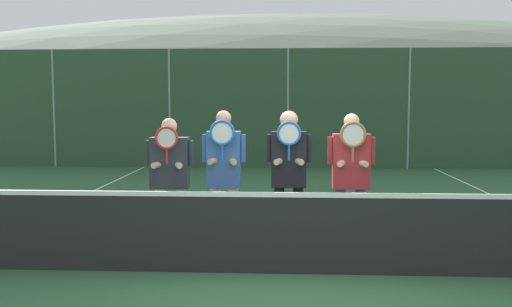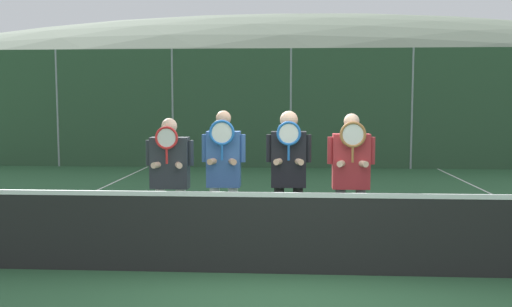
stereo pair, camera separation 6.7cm
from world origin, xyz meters
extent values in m
plane|color=#2D5B38|center=(0.00, 0.00, 0.00)|extent=(120.00, 120.00, 0.00)
ellipsoid|color=slate|center=(0.00, 56.55, 0.00)|extent=(107.98, 59.99, 21.00)
cube|color=beige|center=(-0.36, 18.63, 1.68)|extent=(23.01, 5.00, 3.37)
cube|color=brown|center=(-0.36, 18.63, 3.55)|extent=(23.51, 5.50, 0.36)
cylinder|color=gray|center=(-7.04, 10.40, 1.76)|extent=(0.06, 0.06, 3.52)
cylinder|color=gray|center=(-3.52, 10.40, 1.76)|extent=(0.06, 0.06, 3.52)
cylinder|color=gray|center=(0.00, 10.40, 1.76)|extent=(0.06, 0.06, 3.52)
cylinder|color=gray|center=(3.52, 10.40, 1.76)|extent=(0.06, 0.06, 3.52)
cube|color=#2D4C33|center=(0.00, 10.40, 1.76)|extent=(21.12, 0.02, 3.52)
cube|color=black|center=(0.00, 0.00, 0.45)|extent=(11.38, 0.02, 0.90)
cube|color=white|center=(0.00, 0.00, 0.93)|extent=(11.38, 0.03, 0.06)
cube|color=white|center=(-4.30, 3.00, 0.00)|extent=(0.05, 16.00, 0.01)
cylinder|color=white|center=(-1.71, 0.89, 0.42)|extent=(0.13, 0.13, 0.85)
cylinder|color=white|center=(-1.44, 0.89, 0.42)|extent=(0.13, 0.13, 0.85)
cube|color=#282D33|center=(-1.57, 0.89, 1.19)|extent=(0.50, 0.22, 0.67)
sphere|color=#DBB293|center=(-1.57, 0.89, 1.67)|extent=(0.20, 0.20, 0.20)
cylinder|color=#282D33|center=(-1.85, 0.89, 1.32)|extent=(0.08, 0.08, 0.33)
cylinder|color=#282D33|center=(-1.30, 0.89, 1.32)|extent=(0.08, 0.08, 0.33)
cylinder|color=#DBB293|center=(-1.70, 0.80, 1.17)|extent=(0.16, 0.27, 0.08)
cylinder|color=#DBB293|center=(-1.45, 0.80, 1.17)|extent=(0.16, 0.27, 0.08)
cylinder|color=red|center=(-1.57, 0.71, 1.29)|extent=(0.03, 0.03, 0.20)
torus|color=red|center=(-1.57, 0.71, 1.53)|extent=(0.30, 0.03, 0.30)
cylinder|color=silver|center=(-1.57, 0.71, 1.53)|extent=(0.25, 0.00, 0.25)
cylinder|color=white|center=(-0.96, 0.74, 0.45)|extent=(0.13, 0.13, 0.90)
cylinder|color=white|center=(-0.73, 0.74, 0.45)|extent=(0.13, 0.13, 0.90)
cube|color=#335693|center=(-0.85, 0.74, 1.26)|extent=(0.43, 0.22, 0.71)
sphere|color=tan|center=(-0.85, 0.74, 1.78)|extent=(0.19, 0.19, 0.19)
cylinder|color=#335693|center=(-1.08, 0.74, 1.40)|extent=(0.08, 0.08, 0.35)
cylinder|color=#335693|center=(-0.61, 0.74, 1.40)|extent=(0.08, 0.08, 0.35)
cylinder|color=tan|center=(-0.95, 0.65, 1.24)|extent=(0.16, 0.27, 0.08)
cylinder|color=tan|center=(-0.74, 0.65, 1.24)|extent=(0.16, 0.27, 0.08)
cylinder|color=#1E5BAD|center=(-0.85, 0.56, 1.36)|extent=(0.03, 0.03, 0.20)
torus|color=#1E5BAD|center=(-0.85, 0.56, 1.60)|extent=(0.32, 0.03, 0.32)
cylinder|color=silver|center=(-0.85, 0.56, 1.60)|extent=(0.26, 0.00, 0.26)
cylinder|color=black|center=(-0.14, 0.79, 0.45)|extent=(0.13, 0.13, 0.90)
cylinder|color=black|center=(0.10, 0.79, 0.45)|extent=(0.13, 0.13, 0.90)
cube|color=black|center=(-0.02, 0.79, 1.25)|extent=(0.44, 0.22, 0.71)
sphere|color=tan|center=(-0.02, 0.79, 1.76)|extent=(0.23, 0.23, 0.23)
cylinder|color=black|center=(-0.26, 0.79, 1.39)|extent=(0.08, 0.08, 0.35)
cylinder|color=black|center=(0.23, 0.79, 1.39)|extent=(0.08, 0.08, 0.35)
cylinder|color=tan|center=(-0.13, 0.70, 1.24)|extent=(0.16, 0.27, 0.08)
cylinder|color=tan|center=(0.09, 0.70, 1.24)|extent=(0.16, 0.27, 0.08)
cylinder|color=#1E5BAD|center=(-0.02, 0.61, 1.36)|extent=(0.03, 0.03, 0.20)
torus|color=#1E5BAD|center=(-0.02, 0.61, 1.59)|extent=(0.31, 0.03, 0.31)
cylinder|color=silver|center=(-0.02, 0.61, 1.59)|extent=(0.25, 0.00, 0.25)
cylinder|color=#56565B|center=(0.65, 0.81, 0.44)|extent=(0.13, 0.13, 0.88)
cylinder|color=#56565B|center=(0.90, 0.81, 0.44)|extent=(0.13, 0.13, 0.88)
cube|color=maroon|center=(0.77, 0.81, 1.23)|extent=(0.47, 0.22, 0.70)
sphere|color=#DBB293|center=(0.77, 0.81, 1.74)|extent=(0.20, 0.20, 0.20)
cylinder|color=maroon|center=(0.52, 0.81, 1.37)|extent=(0.08, 0.08, 0.34)
cylinder|color=maroon|center=(1.03, 0.81, 1.37)|extent=(0.08, 0.08, 0.34)
cylinder|color=#DBB293|center=(0.66, 0.72, 1.22)|extent=(0.16, 0.27, 0.08)
cylinder|color=#DBB293|center=(0.89, 0.72, 1.22)|extent=(0.16, 0.27, 0.08)
cylinder|color=#936033|center=(0.77, 0.63, 1.34)|extent=(0.03, 0.03, 0.20)
torus|color=#936033|center=(0.77, 0.63, 1.58)|extent=(0.33, 0.03, 0.33)
cylinder|color=silver|center=(0.77, 0.63, 1.58)|extent=(0.27, 0.00, 0.27)
cube|color=maroon|center=(-6.71, 13.20, 0.73)|extent=(4.15, 1.82, 0.86)
cube|color=#2D3842|center=(-6.71, 13.20, 1.51)|extent=(2.28, 1.67, 0.70)
cylinder|color=black|center=(-5.36, 12.27, 0.30)|extent=(0.60, 0.16, 0.60)
cylinder|color=black|center=(-5.36, 14.13, 0.30)|extent=(0.60, 0.16, 0.60)
cylinder|color=black|center=(-8.06, 12.27, 0.30)|extent=(0.60, 0.16, 0.60)
cylinder|color=black|center=(-8.06, 14.13, 0.30)|extent=(0.60, 0.16, 0.60)
cube|color=maroon|center=(-1.98, 13.56, 0.72)|extent=(4.20, 1.76, 0.84)
cube|color=#2D3842|center=(-1.98, 13.56, 1.48)|extent=(2.31, 1.62, 0.68)
cylinder|color=black|center=(-0.62, 12.66, 0.30)|extent=(0.60, 0.16, 0.60)
cylinder|color=black|center=(-0.62, 14.46, 0.30)|extent=(0.60, 0.16, 0.60)
cylinder|color=black|center=(-3.35, 12.66, 0.30)|extent=(0.60, 0.16, 0.60)
cylinder|color=black|center=(-3.35, 14.46, 0.30)|extent=(0.60, 0.16, 0.60)
cube|color=navy|center=(2.85, 13.30, 0.71)|extent=(4.37, 1.87, 0.82)
cube|color=#2D3842|center=(2.85, 13.30, 1.46)|extent=(2.40, 1.72, 0.67)
cylinder|color=black|center=(4.27, 12.35, 0.30)|extent=(0.60, 0.16, 0.60)
cylinder|color=black|center=(4.27, 14.25, 0.30)|extent=(0.60, 0.16, 0.60)
cylinder|color=black|center=(1.43, 12.35, 0.30)|extent=(0.60, 0.16, 0.60)
cylinder|color=black|center=(1.43, 14.25, 0.30)|extent=(0.60, 0.16, 0.60)
cylinder|color=black|center=(6.40, 12.47, 0.30)|extent=(0.60, 0.16, 0.60)
cylinder|color=black|center=(6.40, 14.23, 0.30)|extent=(0.60, 0.16, 0.60)
camera|label=1|loc=(-0.06, -6.45, 2.00)|focal=40.00mm
camera|label=2|loc=(0.01, -6.44, 2.00)|focal=40.00mm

